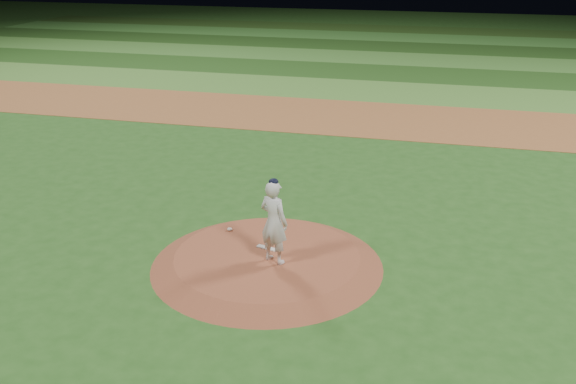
% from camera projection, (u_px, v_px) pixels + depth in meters
% --- Properties ---
extents(ground, '(120.00, 120.00, 0.00)m').
position_uv_depth(ground, '(267.00, 265.00, 15.27)').
color(ground, '#225019').
rests_on(ground, ground).
extents(infield_dirt_band, '(70.00, 6.00, 0.02)m').
position_uv_depth(infield_dirt_band, '(356.00, 118.00, 27.89)').
color(infield_dirt_band, brown).
rests_on(infield_dirt_band, ground).
extents(outfield_stripe_0, '(70.00, 5.00, 0.02)m').
position_uv_depth(outfield_stripe_0, '(373.00, 91.00, 32.85)').
color(outfield_stripe_0, '#42782B').
rests_on(outfield_stripe_0, ground).
extents(outfield_stripe_1, '(70.00, 5.00, 0.02)m').
position_uv_depth(outfield_stripe_1, '(384.00, 73.00, 37.35)').
color(outfield_stripe_1, '#1E4416').
rests_on(outfield_stripe_1, ground).
extents(outfield_stripe_2, '(70.00, 5.00, 0.02)m').
position_uv_depth(outfield_stripe_2, '(392.00, 58.00, 41.86)').
color(outfield_stripe_2, '#397229').
rests_on(outfield_stripe_2, ground).
extents(outfield_stripe_3, '(70.00, 5.00, 0.02)m').
position_uv_depth(outfield_stripe_3, '(399.00, 47.00, 46.37)').
color(outfield_stripe_3, '#1C3F14').
rests_on(outfield_stripe_3, ground).
extents(outfield_stripe_4, '(70.00, 5.00, 0.02)m').
position_uv_depth(outfield_stripe_4, '(405.00, 37.00, 50.88)').
color(outfield_stripe_4, '#327028').
rests_on(outfield_stripe_4, ground).
extents(outfield_stripe_5, '(70.00, 5.00, 0.02)m').
position_uv_depth(outfield_stripe_5, '(410.00, 30.00, 55.38)').
color(outfield_stripe_5, '#244716').
rests_on(outfield_stripe_5, ground).
extents(pitchers_mound, '(5.50, 5.50, 0.25)m').
position_uv_depth(pitchers_mound, '(267.00, 260.00, 15.23)').
color(pitchers_mound, brown).
rests_on(pitchers_mound, ground).
extents(pitching_rubber, '(0.56, 0.27, 0.03)m').
position_uv_depth(pitching_rubber, '(267.00, 248.00, 15.51)').
color(pitching_rubber, silver).
rests_on(pitching_rubber, pitchers_mound).
extents(rosin_bag, '(0.14, 0.14, 0.08)m').
position_uv_depth(rosin_bag, '(230.00, 229.00, 16.47)').
color(rosin_bag, silver).
rests_on(rosin_bag, pitchers_mound).
extents(pitcher_on_mound, '(0.85, 0.72, 2.05)m').
position_uv_depth(pitcher_on_mound, '(274.00, 222.00, 14.54)').
color(pitcher_on_mound, silver).
rests_on(pitcher_on_mound, pitchers_mound).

